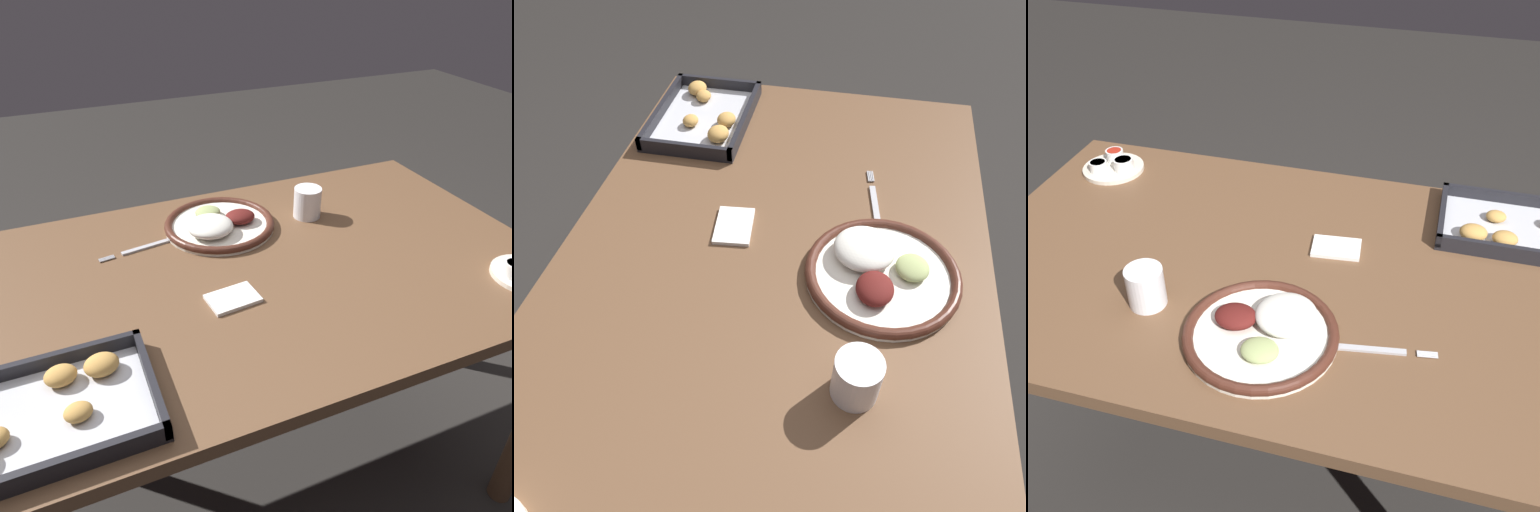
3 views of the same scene
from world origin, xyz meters
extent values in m
plane|color=#282623|center=(0.00, 0.00, 0.00)|extent=(8.00, 8.00, 0.00)
cube|color=brown|center=(0.00, 0.00, 0.71)|extent=(1.30, 0.79, 0.03)
cylinder|color=brown|center=(0.60, -0.35, 0.35)|extent=(0.06, 0.06, 0.70)
cylinder|color=brown|center=(0.60, 0.35, 0.35)|extent=(0.06, 0.06, 0.70)
cylinder|color=white|center=(0.02, -0.20, 0.73)|extent=(0.27, 0.27, 0.01)
torus|color=#472319|center=(0.02, -0.20, 0.74)|extent=(0.27, 0.27, 0.02)
ellipsoid|color=silver|center=(0.06, -0.16, 0.76)|extent=(0.11, 0.11, 0.04)
ellipsoid|color=#511614|center=(-0.03, -0.19, 0.75)|extent=(0.08, 0.06, 0.03)
ellipsoid|color=#9EAD6B|center=(0.03, -0.25, 0.75)|extent=(0.06, 0.06, 0.02)
cube|color=#B2B2B7|center=(0.18, -0.18, 0.73)|extent=(0.17, 0.04, 0.00)
cylinder|color=#B2B2B7|center=(0.30, -0.17, 0.73)|extent=(0.04, 0.01, 0.00)
cylinder|color=#B2B2B7|center=(0.30, -0.16, 0.73)|extent=(0.04, 0.01, 0.00)
cylinder|color=#B2B2B7|center=(0.30, -0.16, 0.73)|extent=(0.04, 0.01, 0.00)
cylinder|color=#B2B2B7|center=(0.30, -0.16, 0.73)|extent=(0.04, 0.01, 0.00)
cube|color=black|center=(0.45, 0.25, 0.73)|extent=(0.31, 0.22, 0.01)
cube|color=silver|center=(0.45, 0.25, 0.73)|extent=(0.29, 0.21, 0.00)
cube|color=black|center=(0.45, 0.15, 0.75)|extent=(0.31, 0.01, 0.03)
cube|color=black|center=(0.45, 0.36, 0.75)|extent=(0.31, 0.01, 0.03)
cube|color=black|center=(0.30, 0.25, 0.75)|extent=(0.01, 0.22, 0.03)
cube|color=black|center=(0.60, 0.25, 0.75)|extent=(0.01, 0.22, 0.03)
ellipsoid|color=#C18E47|center=(0.36, 0.19, 0.75)|extent=(0.06, 0.05, 0.03)
ellipsoid|color=#C18E47|center=(0.53, 0.28, 0.75)|extent=(0.04, 0.04, 0.02)
ellipsoid|color=#C18E47|center=(0.41, 0.28, 0.75)|extent=(0.04, 0.04, 0.02)
ellipsoid|color=#C18E47|center=(0.43, 0.19, 0.75)|extent=(0.05, 0.04, 0.03)
ellipsoid|color=#C18E47|center=(0.56, 0.30, 0.75)|extent=(0.06, 0.05, 0.03)
cylinder|color=white|center=(-0.21, -0.17, 0.76)|extent=(0.07, 0.07, 0.08)
cube|color=white|center=(0.09, 0.09, 0.73)|extent=(0.11, 0.08, 0.01)
camera|label=1|loc=(0.36, 0.84, 1.34)|focal=35.00mm
camera|label=2|loc=(-0.58, -0.12, 1.40)|focal=35.00mm
camera|label=3|loc=(0.26, -0.90, 1.48)|focal=42.00mm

